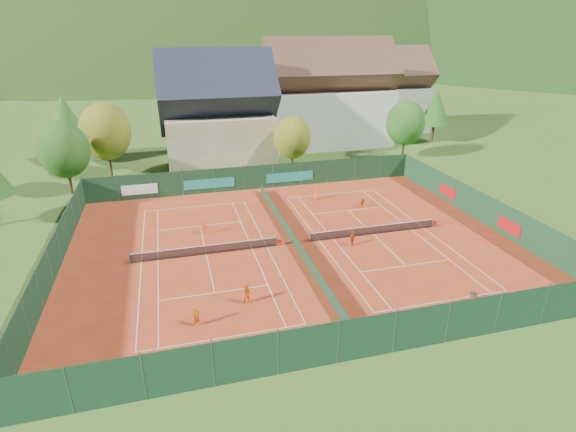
# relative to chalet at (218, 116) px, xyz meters

# --- Properties ---
(ground) EXTENTS (600.00, 600.00, 0.00)m
(ground) POSITION_rel_chalet_xyz_m (3.00, -30.00, -6.64)
(ground) COLOR #34581B
(ground) RESTS_ON ground
(clay_pad) EXTENTS (40.00, 32.00, 0.01)m
(clay_pad) POSITION_rel_chalet_xyz_m (3.00, -30.00, -6.62)
(clay_pad) COLOR #AB3619
(clay_pad) RESTS_ON ground
(court_markings_left) EXTENTS (11.03, 23.83, 0.00)m
(court_markings_left) POSITION_rel_chalet_xyz_m (-5.00, -30.00, -6.61)
(court_markings_left) COLOR white
(court_markings_left) RESTS_ON ground
(court_markings_right) EXTENTS (11.03, 23.83, 0.00)m
(court_markings_right) POSITION_rel_chalet_xyz_m (11.00, -30.00, -6.61)
(court_markings_right) COLOR white
(court_markings_right) RESTS_ON ground
(tennis_net_left) EXTENTS (13.30, 0.10, 1.02)m
(tennis_net_left) POSITION_rel_chalet_xyz_m (-4.85, -30.00, -6.12)
(tennis_net_left) COLOR #59595B
(tennis_net_left) RESTS_ON ground
(tennis_net_right) EXTENTS (13.30, 0.10, 1.02)m
(tennis_net_right) POSITION_rel_chalet_xyz_m (11.15, -30.00, -6.12)
(tennis_net_right) COLOR #59595B
(tennis_net_right) RESTS_ON ground
(court_divider) EXTENTS (0.03, 28.80, 1.00)m
(court_divider) POSITION_rel_chalet_xyz_m (3.00, -30.00, -6.12)
(court_divider) COLOR #143820
(court_divider) RESTS_ON ground
(fence_north) EXTENTS (40.00, 0.10, 3.00)m
(fence_north) POSITION_rel_chalet_xyz_m (2.54, -14.01, -5.16)
(fence_north) COLOR #12331B
(fence_north) RESTS_ON ground
(fence_south) EXTENTS (40.00, 0.04, 3.00)m
(fence_south) POSITION_rel_chalet_xyz_m (3.00, -46.00, -5.12)
(fence_south) COLOR #13351E
(fence_south) RESTS_ON ground
(fence_west) EXTENTS (0.04, 32.00, 3.00)m
(fence_west) POSITION_rel_chalet_xyz_m (-17.00, -30.00, -5.12)
(fence_west) COLOR #13361F
(fence_west) RESTS_ON ground
(fence_east) EXTENTS (0.09, 32.00, 3.00)m
(fence_east) POSITION_rel_chalet_xyz_m (23.00, -29.95, -5.14)
(fence_east) COLOR #153B20
(fence_east) RESTS_ON ground
(chalet) EXTENTS (16.20, 12.00, 16.00)m
(chalet) POSITION_rel_chalet_xyz_m (0.00, 0.00, 0.00)
(chalet) COLOR beige
(chalet) RESTS_ON ground
(hotel_block_a) EXTENTS (21.60, 11.00, 17.25)m
(hotel_block_a) POSITION_rel_chalet_xyz_m (19.00, 6.00, 0.76)
(hotel_block_a) COLOR silver
(hotel_block_a) RESTS_ON ground
(hotel_block_b) EXTENTS (17.28, 10.00, 15.50)m
(hotel_block_b) POSITION_rel_chalet_xyz_m (33.00, 14.00, -0.01)
(hotel_block_b) COLOR silver
(hotel_block_b) RESTS_ON ground
(tree_west_front) EXTENTS (5.72, 5.72, 8.69)m
(tree_west_front) POSITION_rel_chalet_xyz_m (-19.00, -10.00, -1.23)
(tree_west_front) COLOR #412B17
(tree_west_front) RESTS_ON ground
(tree_west_mid) EXTENTS (6.44, 6.44, 9.78)m
(tree_west_mid) POSITION_rel_chalet_xyz_m (-15.00, -4.00, -0.56)
(tree_west_mid) COLOR #422E17
(tree_west_mid) RESTS_ON ground
(tree_west_back) EXTENTS (5.60, 5.60, 10.00)m
(tree_west_back) POSITION_rel_chalet_xyz_m (-21.00, 4.00, 0.11)
(tree_west_back) COLOR #4B301A
(tree_west_back) RESTS_ON ground
(tree_center) EXTENTS (5.01, 5.01, 7.60)m
(tree_center) POSITION_rel_chalet_xyz_m (9.00, -8.00, -1.91)
(tree_center) COLOR #482A19
(tree_center) RESTS_ON ground
(tree_east_front) EXTENTS (5.72, 5.72, 8.69)m
(tree_east_front) POSITION_rel_chalet_xyz_m (27.00, -6.00, -1.23)
(tree_east_front) COLOR #422C17
(tree_east_front) RESTS_ON ground
(tree_east_mid) EXTENTS (5.04, 5.04, 9.00)m
(tree_east_mid) POSITION_rel_chalet_xyz_m (37.00, 2.00, -0.56)
(tree_east_mid) COLOR #4A2E1A
(tree_east_mid) RESTS_ON ground
(tree_east_back) EXTENTS (7.15, 7.15, 10.86)m
(tree_east_back) POSITION_rel_chalet_xyz_m (29.00, 10.00, 0.12)
(tree_east_back) COLOR #49341A
(tree_east_back) RESTS_ON ground
(mountain_backdrop) EXTENTS (820.00, 530.00, 242.00)m
(mountain_backdrop) POSITION_rel_chalet_xyz_m (31.54, 203.48, -46.26)
(mountain_backdrop) COLOR black
(mountain_backdrop) RESTS_ON ground
(ball_hopper) EXTENTS (0.34, 0.34, 0.80)m
(ball_hopper) POSITION_rel_chalet_xyz_m (13.06, -42.44, -6.07)
(ball_hopper) COLOR slate
(ball_hopper) RESTS_ON ground
(loose_ball_0) EXTENTS (0.07, 0.07, 0.07)m
(loose_ball_0) POSITION_rel_chalet_xyz_m (-4.43, -34.77, -6.59)
(loose_ball_0) COLOR #CCD833
(loose_ball_0) RESTS_ON ground
(loose_ball_1) EXTENTS (0.07, 0.07, 0.07)m
(loose_ball_1) POSITION_rel_chalet_xyz_m (5.20, -37.90, -6.59)
(loose_ball_1) COLOR #CCD833
(loose_ball_1) RESTS_ON ground
(loose_ball_2) EXTENTS (0.07, 0.07, 0.07)m
(loose_ball_2) POSITION_rel_chalet_xyz_m (7.16, -25.54, -6.59)
(loose_ball_2) COLOR #CCD833
(loose_ball_2) RESTS_ON ground
(loose_ball_3) EXTENTS (0.07, 0.07, 0.07)m
(loose_ball_3) POSITION_rel_chalet_xyz_m (0.35, -22.61, -6.59)
(loose_ball_3) COLOR #CCD833
(loose_ball_3) RESTS_ON ground
(player_left_near) EXTENTS (0.66, 0.59, 1.51)m
(player_left_near) POSITION_rel_chalet_xyz_m (-6.62, -40.16, -5.87)
(player_left_near) COLOR #CF5D12
(player_left_near) RESTS_ON ground
(player_left_mid) EXTENTS (0.86, 0.72, 1.58)m
(player_left_mid) POSITION_rel_chalet_xyz_m (-2.87, -38.48, -5.83)
(player_left_mid) COLOR orange
(player_left_mid) RESTS_ON ground
(player_left_far) EXTENTS (0.92, 0.58, 1.35)m
(player_left_far) POSITION_rel_chalet_xyz_m (-4.71, -25.60, -5.95)
(player_left_far) COLOR #EB4E14
(player_left_far) RESTS_ON ground
(player_right_near) EXTENTS (0.89, 0.65, 1.40)m
(player_right_near) POSITION_rel_chalet_xyz_m (8.08, -31.69, -5.92)
(player_right_near) COLOR #CF4112
(player_right_near) RESTS_ON ground
(player_right_far_a) EXTENTS (0.71, 0.53, 1.33)m
(player_right_far_a) POSITION_rel_chalet_xyz_m (8.66, -19.63, -5.96)
(player_right_far_a) COLOR orange
(player_right_far_a) RESTS_ON ground
(player_right_far_b) EXTENTS (1.14, 0.71, 1.18)m
(player_right_far_b) POSITION_rel_chalet_xyz_m (12.76, -23.24, -6.04)
(player_right_far_b) COLOR #D65D13
(player_right_far_b) RESTS_ON ground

